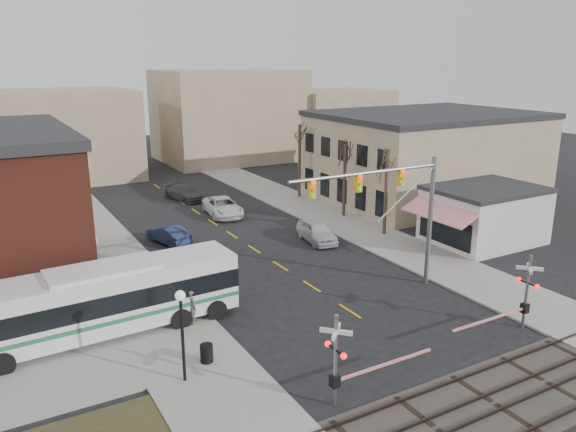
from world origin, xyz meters
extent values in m
plane|color=black|center=(0.00, 0.00, 0.00)|extent=(160.00, 160.00, 0.00)
cube|color=gray|center=(-9.50, 20.00, 0.06)|extent=(5.00, 60.00, 0.12)
cube|color=gray|center=(9.50, 20.00, 0.06)|extent=(5.00, 60.00, 0.12)
cube|color=#332D28|center=(0.00, -8.00, 0.03)|extent=(160.00, 5.00, 0.06)
cube|color=#2D231E|center=(0.00, -7.52, 0.12)|extent=(160.00, 0.08, 0.14)
cube|color=#2D231E|center=(0.00, -6.08, 0.12)|extent=(160.00, 0.08, 0.14)
cube|color=#2D231E|center=(0.00, -9.92, 0.12)|extent=(160.00, 0.08, 0.14)
cube|color=#2D231E|center=(0.00, -8.48, 0.12)|extent=(160.00, 0.08, 0.14)
cube|color=tan|center=(-11.95, 16.00, 4.30)|extent=(0.10, 15.00, 0.50)
cube|color=tan|center=(-11.95, 16.00, 8.40)|extent=(0.10, 15.00, 0.70)
cube|color=black|center=(-11.95, 16.00, 1.80)|extent=(0.08, 13.00, 2.60)
cube|color=gray|center=(22.00, 20.00, 4.00)|extent=(20.00, 15.00, 8.00)
cube|color=#262628|center=(22.00, 20.00, 8.25)|extent=(20.30, 15.30, 0.50)
cube|color=beige|center=(16.00, 7.00, 2.00)|extent=(8.00, 6.00, 4.00)
cube|color=#262628|center=(16.00, 7.00, 4.15)|extent=(8.20, 6.20, 0.30)
cube|color=red|center=(11.20, 7.00, 3.00)|extent=(1.68, 6.00, 0.87)
cylinder|color=#382B21|center=(10.50, 12.00, 3.50)|extent=(0.28, 0.28, 6.75)
cylinder|color=#382B21|center=(10.80, 18.00, 3.27)|extent=(0.28, 0.28, 6.30)
cylinder|color=#382B21|center=(11.00, 26.00, 3.72)|extent=(0.28, 0.28, 7.20)
cube|color=silver|center=(-12.25, 5.89, 1.95)|extent=(13.50, 3.50, 3.01)
cube|color=black|center=(-12.25, 5.89, 2.18)|extent=(13.55, 3.54, 1.00)
cube|color=#216547|center=(-12.25, 5.89, 1.28)|extent=(13.55, 3.54, 0.22)
cylinder|color=black|center=(-12.25, 5.89, 0.56)|extent=(1.24, 2.95, 1.12)
cylinder|color=gray|center=(6.53, 2.99, 4.00)|extent=(0.28, 0.28, 8.00)
cylinder|color=gray|center=(1.57, 2.99, 7.50)|extent=(9.91, 0.20, 0.20)
cube|color=gold|center=(4.03, 2.99, 7.00)|extent=(0.35, 0.30, 1.00)
cube|color=gold|center=(1.03, 2.99, 7.00)|extent=(0.35, 0.30, 1.00)
cube|color=gold|center=(-1.97, 2.99, 7.00)|extent=(0.35, 0.30, 1.00)
cylinder|color=gray|center=(-5.68, -4.83, 2.00)|extent=(0.16, 0.16, 4.00)
cube|color=silver|center=(-5.68, -4.83, 3.30)|extent=(1.00, 1.00, 0.18)
cube|color=silver|center=(-5.68, -4.83, 3.30)|extent=(1.00, 1.00, 0.18)
sphere|color=#FF0C0C|center=(-5.68, -5.38, 2.50)|extent=(0.26, 0.26, 0.26)
sphere|color=#FF0C0C|center=(-5.68, -4.28, 2.50)|extent=(0.26, 0.26, 0.26)
cube|color=black|center=(-5.68, -4.83, 1.10)|extent=(0.35, 0.35, 0.50)
cube|color=#FF0C0C|center=(-3.08, -4.83, 1.10)|extent=(5.00, 0.10, 0.10)
cylinder|color=gray|center=(6.71, -4.05, 2.00)|extent=(0.16, 0.16, 4.00)
cube|color=silver|center=(6.71, -4.05, 3.30)|extent=(1.00, 1.00, 0.18)
cube|color=silver|center=(6.71, -4.05, 3.30)|extent=(1.00, 1.00, 0.18)
sphere|color=#FF0C0C|center=(6.71, -4.60, 2.50)|extent=(0.26, 0.26, 0.26)
sphere|color=#FF0C0C|center=(6.71, -3.50, 2.50)|extent=(0.26, 0.26, 0.26)
cube|color=black|center=(6.71, -4.05, 1.10)|extent=(0.35, 0.35, 0.50)
cube|color=#FF0C0C|center=(4.11, -4.05, 1.10)|extent=(5.00, 0.10, 0.10)
cylinder|color=black|center=(-10.39, -0.26, 2.03)|extent=(0.14, 0.14, 3.82)
sphere|color=silver|center=(-10.39, -0.26, 4.09)|extent=(0.44, 0.44, 0.44)
cylinder|color=black|center=(-8.99, 0.71, 0.55)|extent=(0.60, 0.60, 0.85)
imported|color=#B9BABE|center=(5.00, 13.30, 0.79)|extent=(2.51, 4.84, 1.57)
imported|color=#1C2948|center=(-5.00, 18.50, 0.68)|extent=(2.54, 4.39, 1.37)
imported|color=silver|center=(1.68, 23.70, 0.79)|extent=(3.29, 5.94, 1.57)
imported|color=#414045|center=(0.59, 30.77, 0.70)|extent=(3.12, 5.18, 1.40)
imported|color=#5D504B|center=(-8.19, 4.72, 1.07)|extent=(0.51, 0.73, 1.90)
imported|color=#2E3651|center=(-11.46, 8.20, 0.95)|extent=(0.96, 1.02, 1.66)
camera|label=1|loc=(-17.11, -21.12, 13.62)|focal=35.00mm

